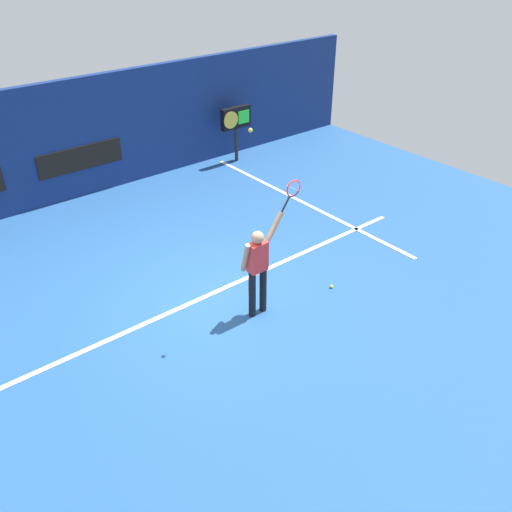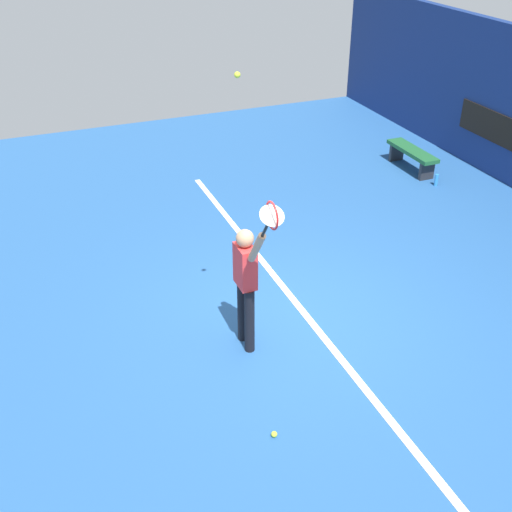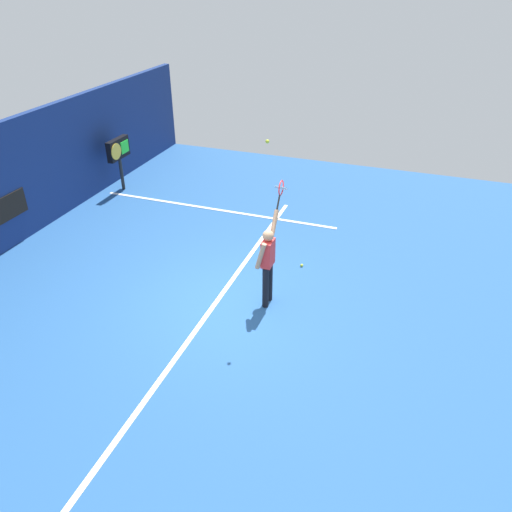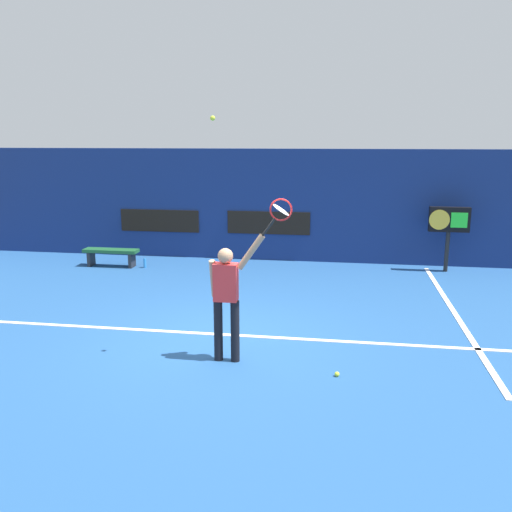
% 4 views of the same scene
% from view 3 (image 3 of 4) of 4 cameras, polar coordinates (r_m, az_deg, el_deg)
% --- Properties ---
extents(ground_plane, '(18.00, 18.00, 0.00)m').
position_cam_3_polar(ground_plane, '(10.40, -3.52, -5.32)').
color(ground_plane, '#23518C').
extents(court_baseline, '(10.00, 0.10, 0.01)m').
position_cam_3_polar(court_baseline, '(10.46, -4.43, -5.09)').
color(court_baseline, white).
rests_on(court_baseline, ground_plane).
extents(court_sideline, '(0.10, 7.00, 0.01)m').
position_cam_3_polar(court_sideline, '(14.30, -4.66, 5.34)').
color(court_sideline, white).
rests_on(court_sideline, ground_plane).
extents(tennis_player, '(0.81, 0.31, 1.91)m').
position_cam_3_polar(tennis_player, '(9.82, 1.35, -0.56)').
color(tennis_player, black).
rests_on(tennis_player, ground_plane).
extents(tennis_racket, '(0.49, 0.27, 0.59)m').
position_cam_3_polar(tennis_racket, '(9.91, 2.86, 7.60)').
color(tennis_racket, black).
extents(tennis_ball, '(0.07, 0.07, 0.07)m').
position_cam_3_polar(tennis_ball, '(8.65, 1.31, 12.97)').
color(tennis_ball, '#CCE033').
extents(scoreboard_clock, '(0.96, 0.20, 1.59)m').
position_cam_3_polar(scoreboard_clock, '(15.73, -15.47, 11.52)').
color(scoreboard_clock, black).
rests_on(scoreboard_clock, ground_plane).
extents(spare_ball, '(0.07, 0.07, 0.07)m').
position_cam_3_polar(spare_ball, '(11.58, 5.25, -1.07)').
color(spare_ball, '#CCE033').
rests_on(spare_ball, ground_plane).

